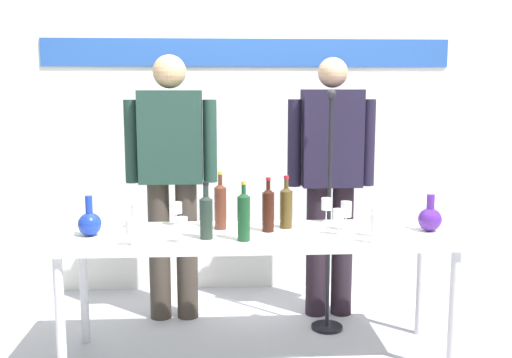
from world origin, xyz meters
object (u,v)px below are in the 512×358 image
Objects in this scene: decanter_blue_left at (90,223)px; presenter_right at (331,172)px; wine_bottle_0 at (286,206)px; wine_glass_left_1 at (176,208)px; decanter_blue_right at (430,218)px; microphone_stand at (328,252)px; wine_glass_right_0 at (326,205)px; wine_bottle_1 at (268,209)px; wine_bottle_3 at (220,205)px; wine_bottle_2 at (244,215)px; wine_glass_left_3 at (182,224)px; wine_glass_left_0 at (132,228)px; wine_glass_right_4 at (375,223)px; display_table at (258,244)px; wine_glass_left_2 at (137,211)px; wine_glass_right_2 at (376,216)px; wine_bottle_4 at (206,215)px; presenter_left at (172,171)px; wine_glass_right_1 at (338,217)px; wine_glass_right_3 at (346,210)px.

presenter_right is (1.44, 0.63, 0.18)m from decanter_blue_left.
wine_bottle_0 reaches higher than wine_glass_left_1.
microphone_stand is at bearing 142.83° from decanter_blue_right.
wine_bottle_0 is 0.29m from wine_glass_right_0.
wine_bottle_3 is (-0.27, 0.07, 0.01)m from wine_bottle_1.
wine_bottle_2 is 0.33m from wine_glass_left_3.
wine_glass_right_0 is 0.10× the size of microphone_stand.
wine_glass_right_0 is (0.89, 0.04, 0.00)m from wine_glass_left_1.
wine_glass_right_4 is (1.25, -0.02, 0.01)m from wine_glass_left_0.
decanter_blue_left is (-0.92, -0.01, 0.13)m from display_table.
decanter_blue_right is 0.12× the size of presenter_right.
wine_glass_left_2 is at bearing 93.72° from wine_glass_left_0.
wine_glass_right_2 reaches higher than wine_glass_left_3.
decanter_blue_right is 0.66× the size of wine_bottle_2.
display_table is at bearing 21.66° from wine_bottle_4.
display_table is 0.36m from wine_bottle_4.
presenter_right is 5.19× the size of wine_bottle_3.
decanter_blue_right is at bearing -0.00° from decanter_blue_left.
presenter_left reaches higher than microphone_stand.
wine_glass_right_1 reaches higher than wine_glass_left_2.
display_table is 0.92m from decanter_blue_left.
wine_glass_left_2 is at bearing 146.81° from wine_bottle_4.
display_table is at bearing -27.04° from wine_bottle_3.
wine_glass_left_2 is (-0.40, 0.26, -0.03)m from wine_bottle_4.
microphone_stand is (0.99, -0.25, -0.49)m from presenter_left.
wine_bottle_3 is (0.71, 0.11, 0.07)m from decanter_blue_left.
wine_bottle_3 is (-1.17, 0.11, 0.07)m from decanter_blue_right.
wine_glass_right_3 reaches higher than wine_glass_left_0.
display_table is at bearing -129.81° from presenter_right.
wine_bottle_2 reaches higher than wine_bottle_0.
presenter_left is 1.38m from wine_glass_right_2.
wine_glass_right_2 reaches higher than wine_glass_right_0.
wine_bottle_3 is 0.22× the size of microphone_stand.
wine_glass_right_2 is at bearing -26.76° from wine_bottle_0.
wine_glass_right_3 reaches higher than wine_glass_right_0.
wine_bottle_0 is 1.82× the size of wine_glass_right_3.
display_table is at bearing 169.33° from wine_glass_right_2.
wine_glass_right_1 is at bearing -34.04° from wine_bottle_0.
wine_glass_right_2 is at bearing -17.09° from wine_glass_left_1.
wine_glass_left_2 reaches higher than display_table.
wine_bottle_3 reaches higher than wine_glass_right_0.
wine_bottle_2 is 2.35× the size of wine_glass_left_0.
presenter_left is 10.82× the size of wine_glass_right_2.
microphone_stand reaches higher than wine_glass_right_4.
wine_bottle_1 is at bearing -179.58° from wine_glass_right_3.
microphone_stand reaches higher than wine_glass_right_2.
wine_glass_right_4 is (1.11, -0.88, -0.16)m from presenter_left.
wine_glass_right_2 is at bearing -11.59° from wine_glass_left_2.
wine_glass_right_2 is at bearing -14.98° from wine_bottle_3.
wine_glass_right_4 reaches higher than wine_glass_left_1.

